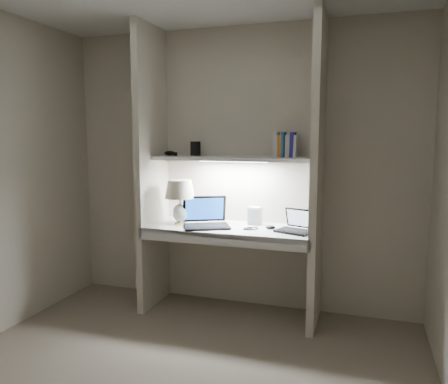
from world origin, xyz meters
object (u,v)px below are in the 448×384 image
at_px(laptop_netbook, 297,227).
at_px(speaker, 255,216).
at_px(table_lamp, 180,194).
at_px(laptop_main, 206,220).
at_px(book_row, 286,145).

height_order(laptop_netbook, speaker, laptop_netbook).
distance_m(table_lamp, laptop_netbook, 1.06).
bearing_deg(laptop_main, book_row, -10.58).
distance_m(table_lamp, speaker, 0.69).
bearing_deg(table_lamp, book_row, 10.69).
bearing_deg(table_lamp, laptop_main, -5.54).
distance_m(speaker, book_row, 0.67).
relative_size(table_lamp, laptop_main, 0.80).
height_order(laptop_netbook, book_row, book_row).
height_order(laptop_main, book_row, book_row).
xyz_separation_m(table_lamp, laptop_netbook, (1.03, 0.00, -0.22)).
xyz_separation_m(table_lamp, book_row, (0.90, 0.17, 0.43)).
bearing_deg(book_row, table_lamp, -169.31).
bearing_deg(table_lamp, speaker, 14.45).
relative_size(table_lamp, laptop_netbook, 1.13).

